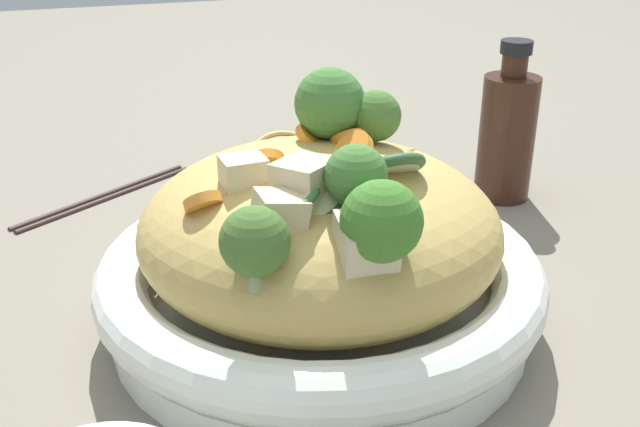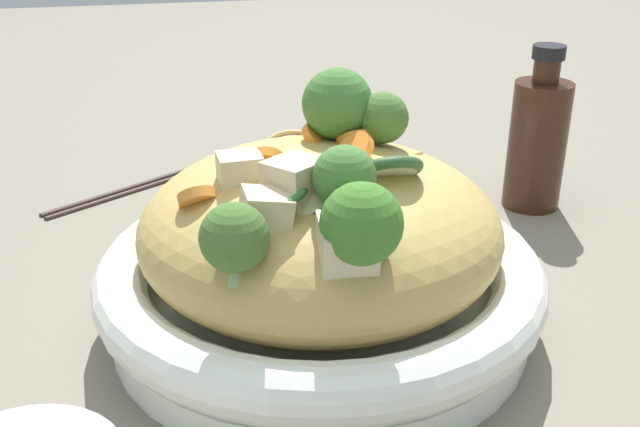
% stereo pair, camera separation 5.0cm
% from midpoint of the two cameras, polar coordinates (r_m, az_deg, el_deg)
% --- Properties ---
extents(ground_plane, '(3.00, 3.00, 0.00)m').
position_cam_midpoint_polar(ground_plane, '(0.54, -2.67, -8.30)').
color(ground_plane, slate).
extents(serving_bowl, '(0.31, 0.31, 0.06)m').
position_cam_midpoint_polar(serving_bowl, '(0.52, -2.74, -5.49)').
color(serving_bowl, white).
rests_on(serving_bowl, ground_plane).
extents(noodle_heap, '(0.25, 0.25, 0.10)m').
position_cam_midpoint_polar(noodle_heap, '(0.50, -2.83, -1.12)').
color(noodle_heap, tan).
rests_on(noodle_heap, serving_bowl).
extents(broccoli_florets, '(0.17, 0.20, 0.08)m').
position_cam_midpoint_polar(broccoli_florets, '(0.45, -1.37, 3.66)').
color(broccoli_florets, '#98BC79').
rests_on(broccoli_florets, serving_bowl).
extents(carrot_coins, '(0.14, 0.09, 0.04)m').
position_cam_midpoint_polar(carrot_coins, '(0.49, -4.66, 4.20)').
color(carrot_coins, orange).
rests_on(carrot_coins, serving_bowl).
extents(zucchini_slices, '(0.12, 0.07, 0.03)m').
position_cam_midpoint_polar(zucchini_slices, '(0.44, -1.63, 2.13)').
color(zucchini_slices, beige).
rests_on(zucchini_slices, serving_bowl).
extents(chicken_chunks, '(0.08, 0.12, 0.05)m').
position_cam_midpoint_polar(chicken_chunks, '(0.42, -4.41, 0.63)').
color(chicken_chunks, beige).
rests_on(chicken_chunks, serving_bowl).
extents(soy_sauce_bottle, '(0.05, 0.05, 0.16)m').
position_cam_midpoint_polar(soy_sauce_bottle, '(0.73, 12.38, 6.02)').
color(soy_sauce_bottle, '#381E14').
rests_on(soy_sauce_bottle, ground_plane).
extents(chopsticks_pair, '(0.18, 0.12, 0.01)m').
position_cam_midpoint_polar(chopsticks_pair, '(0.77, -18.04, 1.38)').
color(chopsticks_pair, black).
rests_on(chopsticks_pair, ground_plane).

